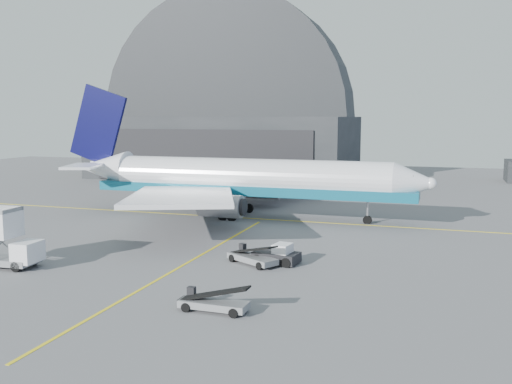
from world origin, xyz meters
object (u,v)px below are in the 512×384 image
(airliner, at_px, (236,179))
(belt_loader_a, at_px, (213,303))
(belt_loader_b, at_px, (252,257))
(pushback_tug, at_px, (278,256))

(airliner, distance_m, belt_loader_a, 34.39)
(airliner, height_order, belt_loader_b, airliner)
(belt_loader_a, height_order, belt_loader_b, belt_loader_b)
(airliner, relative_size, belt_loader_b, 9.59)
(airliner, xyz_separation_m, belt_loader_a, (10.47, -32.51, -4.02))
(airliner, bearing_deg, belt_loader_a, -72.16)
(airliner, relative_size, belt_loader_a, 10.00)
(belt_loader_b, bearing_deg, belt_loader_a, -53.40)
(belt_loader_a, bearing_deg, pushback_tug, 88.27)
(pushback_tug, xyz_separation_m, belt_loader_b, (-1.91, -0.94, -0.06))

